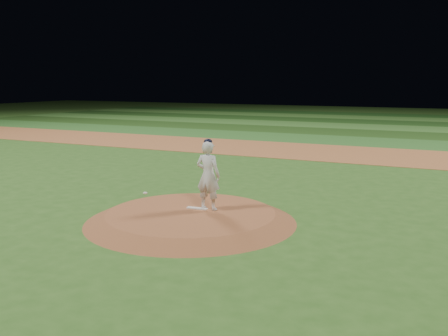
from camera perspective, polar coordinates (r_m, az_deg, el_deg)
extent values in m
plane|color=#2E591D|center=(13.14, -3.80, -6.10)|extent=(120.00, 120.00, 0.00)
cube|color=#9F5C31|center=(26.01, 11.53, 1.77)|extent=(70.00, 6.00, 0.02)
cube|color=#2C6324|center=(31.33, 14.01, 3.04)|extent=(70.00, 5.00, 0.02)
cube|color=#1F4315|center=(36.21, 15.64, 3.87)|extent=(70.00, 5.00, 0.02)
cube|color=#387028|center=(41.12, 16.88, 4.50)|extent=(70.00, 5.00, 0.02)
cube|color=#1D4415|center=(46.05, 17.85, 4.99)|extent=(70.00, 5.00, 0.02)
cube|color=#3E782B|center=(51.00, 18.64, 5.39)|extent=(70.00, 5.00, 0.02)
cube|color=#1E4E19|center=(55.95, 19.29, 5.72)|extent=(70.00, 5.00, 0.02)
cone|color=brown|center=(13.11, -3.80, -5.57)|extent=(5.50, 5.50, 0.25)
cube|color=white|center=(13.39, -3.10, -4.61)|extent=(0.58, 0.19, 0.03)
ellipsoid|color=silver|center=(15.23, -9.00, -2.84)|extent=(0.13, 0.13, 0.07)
imported|color=silver|center=(13.11, -1.82, -0.87)|extent=(0.67, 0.44, 1.84)
ellipsoid|color=black|center=(12.97, -1.84, 3.03)|extent=(0.22, 0.22, 0.15)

